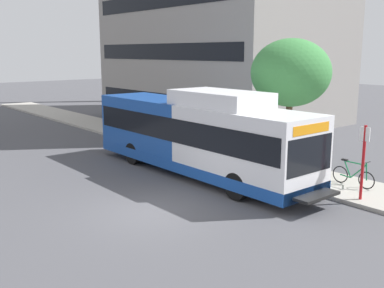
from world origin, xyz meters
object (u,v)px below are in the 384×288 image
Objects in this scene: transit_bus at (197,135)px; bicycle_parked at (353,175)px; bus_stop_sign_pole at (363,157)px; street_tree_near_stop at (291,73)px.

transit_bus reaches higher than bicycle_parked.
bus_stop_sign_pole is at bearing -140.07° from bicycle_parked.
transit_bus is at bearing 152.20° from street_tree_near_stop.
bus_stop_sign_pole is (1.92, -6.51, -0.05)m from transit_bus.
bus_stop_sign_pole is 5.55m from street_tree_near_stop.
transit_bus reaches higher than bus_stop_sign_pole.
bus_stop_sign_pole is at bearing -73.58° from transit_bus.
bus_stop_sign_pole reaches higher than bicycle_parked.
bicycle_parked is 0.31× the size of street_tree_near_stop.
street_tree_near_stop is (3.64, -1.92, 2.55)m from transit_bus.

